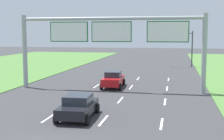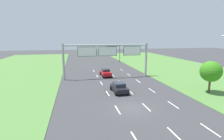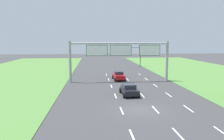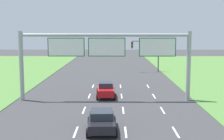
{
  "view_description": "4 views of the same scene",
  "coord_description": "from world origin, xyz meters",
  "px_view_note": "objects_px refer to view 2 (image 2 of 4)",
  "views": [
    {
      "loc": [
        5.93,
        -11.98,
        5.28
      ],
      "look_at": [
        0.19,
        16.3,
        1.86
      ],
      "focal_mm": 50.0,
      "sensor_mm": 36.0,
      "label": 1
    },
    {
      "loc": [
        -6.36,
        -18.15,
        8.14
      ],
      "look_at": [
        0.8,
        14.7,
        1.81
      ],
      "focal_mm": 28.0,
      "sensor_mm": 36.0,
      "label": 2
    },
    {
      "loc": [
        -4.61,
        -21.14,
        6.94
      ],
      "look_at": [
        -1.54,
        13.27,
        2.39
      ],
      "focal_mm": 35.0,
      "sensor_mm": 36.0,
      "label": 3
    },
    {
      "loc": [
        0.93,
        -15.07,
        7.06
      ],
      "look_at": [
        0.71,
        18.43,
        2.79
      ],
      "focal_mm": 50.0,
      "sensor_mm": 36.0,
      "label": 4
    }
  ],
  "objects_px": {
    "traffic_light_mast": "(114,50)",
    "roadside_tree_near": "(211,71)",
    "car_lead_silver": "(106,72)",
    "car_near_red": "(119,87)",
    "sign_gantry": "(108,53)"
  },
  "relations": [
    {
      "from": "car_lead_silver",
      "to": "roadside_tree_near",
      "type": "xyz_separation_m",
      "value": [
        12.94,
        -14.5,
        2.45
      ]
    },
    {
      "from": "traffic_light_mast",
      "to": "roadside_tree_near",
      "type": "xyz_separation_m",
      "value": [
        6.42,
        -34.89,
        -0.62
      ]
    },
    {
      "from": "traffic_light_mast",
      "to": "roadside_tree_near",
      "type": "distance_m",
      "value": 35.48
    },
    {
      "from": "sign_gantry",
      "to": "traffic_light_mast",
      "type": "height_order",
      "value": "sign_gantry"
    },
    {
      "from": "sign_gantry",
      "to": "traffic_light_mast",
      "type": "xyz_separation_m",
      "value": [
        6.36,
        22.0,
        -1.1
      ]
    },
    {
      "from": "traffic_light_mast",
      "to": "car_lead_silver",
      "type": "bearing_deg",
      "value": -107.73
    },
    {
      "from": "car_lead_silver",
      "to": "roadside_tree_near",
      "type": "height_order",
      "value": "roadside_tree_near"
    },
    {
      "from": "car_near_red",
      "to": "roadside_tree_near",
      "type": "distance_m",
      "value": 13.53
    },
    {
      "from": "car_near_red",
      "to": "roadside_tree_near",
      "type": "relative_size",
      "value": 0.84
    },
    {
      "from": "sign_gantry",
      "to": "roadside_tree_near",
      "type": "relative_size",
      "value": 3.61
    },
    {
      "from": "car_near_red",
      "to": "roadside_tree_near",
      "type": "height_order",
      "value": "roadside_tree_near"
    },
    {
      "from": "sign_gantry",
      "to": "roadside_tree_near",
      "type": "distance_m",
      "value": 18.24
    },
    {
      "from": "car_lead_silver",
      "to": "traffic_light_mast",
      "type": "xyz_separation_m",
      "value": [
        6.52,
        20.39,
        3.08
      ]
    },
    {
      "from": "car_near_red",
      "to": "sign_gantry",
      "type": "relative_size",
      "value": 0.23
    },
    {
      "from": "car_near_red",
      "to": "roadside_tree_near",
      "type": "bearing_deg",
      "value": -16.14
    }
  ]
}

